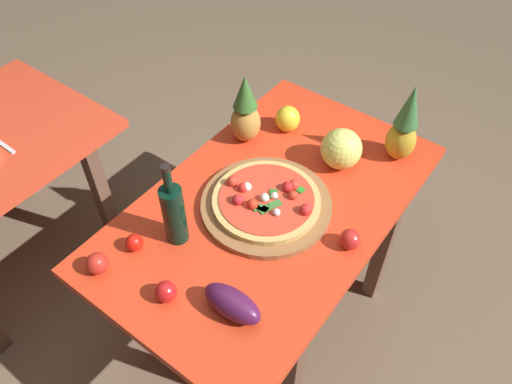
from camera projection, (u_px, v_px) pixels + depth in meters
name	position (u px, v px, depth m)	size (l,w,h in m)	color
ground_plane	(267.00, 304.00, 2.35)	(10.00, 10.00, 0.00)	brown
display_table	(270.00, 218.00, 1.88)	(1.34, 0.81, 0.73)	brown
pizza_board	(267.00, 205.00, 1.80)	(0.47, 0.47, 0.03)	#8F5C34
pizza	(267.00, 200.00, 1.78)	(0.39, 0.39, 0.06)	tan
wine_bottle	(174.00, 213.00, 1.62)	(0.08, 0.08, 0.34)	black
pineapple_left	(405.00, 127.00, 1.88)	(0.12, 0.12, 0.34)	#B89123
pineapple_right	(245.00, 112.00, 1.96)	(0.12, 0.12, 0.30)	#B98136
melon	(341.00, 149.00, 1.90)	(0.16, 0.16, 0.16)	#DCDE63
bell_pepper	(288.00, 119.00, 2.07)	(0.10, 0.10, 0.11)	yellow
eggplant	(232.00, 304.00, 1.49)	(0.20, 0.09, 0.09)	#4A1840
tomato_beside_pepper	(134.00, 242.00, 1.66)	(0.06, 0.06, 0.06)	red
tomato_near_board	(351.00, 239.00, 1.66)	(0.07, 0.07, 0.07)	red
tomato_by_bottle	(166.00, 292.00, 1.53)	(0.07, 0.07, 0.07)	red
tomato_at_corner	(97.00, 263.00, 1.60)	(0.07, 0.07, 0.07)	red
knife_utensil	(1.00, 143.00, 2.03)	(0.02, 0.18, 0.01)	silver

